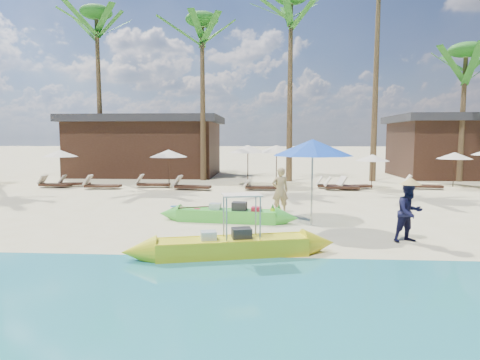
# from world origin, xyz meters

# --- Properties ---
(ground) EXTENTS (240.00, 240.00, 0.00)m
(ground) POSITION_xyz_m (0.00, 0.00, 0.00)
(ground) COLOR beige
(ground) RESTS_ON ground
(wet_sand_strip) EXTENTS (240.00, 4.50, 0.01)m
(wet_sand_strip) POSITION_xyz_m (0.00, -5.00, 0.00)
(wet_sand_strip) COLOR tan
(wet_sand_strip) RESTS_ON ground
(green_canoe) EXTENTS (5.17, 1.04, 0.66)m
(green_canoe) POSITION_xyz_m (-0.58, 1.41, 0.22)
(green_canoe) COLOR #49CB3D
(green_canoe) RESTS_ON ground
(yellow_canoe) EXTENTS (5.48, 1.65, 1.44)m
(yellow_canoe) POSITION_xyz_m (-0.10, -2.40, 0.23)
(yellow_canoe) COLOR yellow
(yellow_canoe) RESTS_ON ground
(tourist) EXTENTS (0.68, 0.52, 1.67)m
(tourist) POSITION_xyz_m (1.19, 2.95, 0.84)
(tourist) COLOR tan
(tourist) RESTS_ON ground
(vendor_green) EXTENTS (0.93, 0.83, 1.58)m
(vendor_green) POSITION_xyz_m (4.42, -0.82, 0.79)
(vendor_green) COLOR black
(vendor_green) RESTS_ON ground
(blue_umbrella) EXTENTS (2.50, 2.50, 2.69)m
(blue_umbrella) POSITION_xyz_m (2.11, 1.13, 2.43)
(blue_umbrella) COLOR #99999E
(blue_umbrella) RESTS_ON ground
(resort_parasol_3) EXTENTS (1.98, 1.98, 2.04)m
(resort_parasol_3) POSITION_xyz_m (-11.16, 10.97, 1.84)
(resort_parasol_3) COLOR #341E15
(resort_parasol_3) RESTS_ON ground
(lounger_3_left) EXTENTS (1.83, 0.74, 0.61)m
(lounger_3_left) POSITION_xyz_m (-11.06, 9.86, 0.20)
(lounger_3_left) COLOR #341E15
(lounger_3_left) RESTS_ON ground
(lounger_3_right) EXTENTS (1.72, 0.71, 0.57)m
(lounger_3_right) POSITION_xyz_m (-10.22, 10.49, 0.19)
(lounger_3_right) COLOR #341E15
(lounger_3_right) RESTS_ON ground
(resort_parasol_4) EXTENTS (2.03, 2.03, 2.09)m
(resort_parasol_4) POSITION_xyz_m (-4.59, 10.05, 1.89)
(resort_parasol_4) COLOR #341E15
(resort_parasol_4) RESTS_ON ground
(lounger_4_left) EXTENTS (1.98, 0.68, 0.66)m
(lounger_4_left) POSITION_xyz_m (-8.17, 9.39, 0.22)
(lounger_4_left) COLOR #341E15
(lounger_4_left) RESTS_ON ground
(lounger_4_right) EXTENTS (1.89, 0.64, 0.63)m
(lounger_4_right) POSITION_xyz_m (-5.65, 10.27, 0.21)
(lounger_4_right) COLOR #341E15
(lounger_4_right) RESTS_ON ground
(resort_parasol_5) EXTENTS (2.26, 2.26, 2.33)m
(resort_parasol_5) POSITION_xyz_m (-0.35, 11.54, 2.10)
(resort_parasol_5) COLOR #341E15
(resort_parasol_5) RESTS_ON ground
(lounger_5_left) EXTENTS (2.04, 0.84, 0.67)m
(lounger_5_left) POSITION_xyz_m (-3.29, 9.29, 0.22)
(lounger_5_left) COLOR #341E15
(lounger_5_left) RESTS_ON ground
(resort_parasol_6) EXTENTS (2.26, 2.26, 2.33)m
(resort_parasol_6) POSITION_xyz_m (1.29, 11.58, 2.10)
(resort_parasol_6) COLOR #341E15
(resort_parasol_6) RESTS_ON ground
(lounger_6_left) EXTENTS (1.78, 0.55, 0.60)m
(lounger_6_left) POSITION_xyz_m (0.33, 9.42, 0.20)
(lounger_6_left) COLOR #341E15
(lounger_6_left) RESTS_ON ground
(lounger_6_right) EXTENTS (1.73, 0.61, 0.58)m
(lounger_6_right) POSITION_xyz_m (4.18, 10.44, 0.19)
(lounger_6_right) COLOR #341E15
(lounger_6_right) RESTS_ON ground
(resort_parasol_7) EXTENTS (1.79, 1.79, 1.84)m
(resort_parasol_7) POSITION_xyz_m (6.40, 10.52, 1.66)
(resort_parasol_7) COLOR #341E15
(resort_parasol_7) RESTS_ON ground
(lounger_7_left) EXTENTS (1.83, 0.65, 0.61)m
(lounger_7_left) POSITION_xyz_m (4.54, 9.66, 0.21)
(lounger_7_left) COLOR #341E15
(lounger_7_left) RESTS_ON ground
(lounger_7_right) EXTENTS (1.95, 1.11, 0.63)m
(lounger_7_right) POSITION_xyz_m (5.30, 10.11, 0.21)
(lounger_7_right) COLOR #341E15
(lounger_7_right) RESTS_ON ground
(resort_parasol_8) EXTENTS (1.88, 1.88, 1.93)m
(resort_parasol_8) POSITION_xyz_m (11.15, 11.56, 1.74)
(resort_parasol_8) COLOR #341E15
(resort_parasol_8) RESTS_ON ground
(lounger_8_left) EXTENTS (2.04, 0.95, 0.67)m
(lounger_8_left) POSITION_xyz_m (8.96, 10.45, 0.22)
(lounger_8_left) COLOR #341E15
(lounger_8_left) RESTS_ON ground
(palm_2) EXTENTS (2.08, 2.08, 11.33)m
(palm_2) POSITION_xyz_m (-10.45, 15.08, 9.18)
(palm_2) COLOR brown
(palm_2) RESTS_ON ground
(palm_3) EXTENTS (2.08, 2.08, 10.52)m
(palm_3) POSITION_xyz_m (-3.36, 14.27, 8.58)
(palm_3) COLOR brown
(palm_3) RESTS_ON ground
(palm_4) EXTENTS (2.08, 2.08, 11.70)m
(palm_4) POSITION_xyz_m (2.15, 14.01, 9.45)
(palm_4) COLOR brown
(palm_4) RESTS_ON ground
(palm_5) EXTENTS (2.08, 2.08, 13.60)m
(palm_5) POSITION_xyz_m (7.45, 14.38, 10.82)
(palm_5) COLOR brown
(palm_5) RESTS_ON ground
(palm_6) EXTENTS (2.08, 2.08, 8.51)m
(palm_6) POSITION_xyz_m (12.84, 14.52, 7.05)
(palm_6) COLOR brown
(palm_6) RESTS_ON ground
(pavilion_west) EXTENTS (10.80, 6.60, 4.30)m
(pavilion_west) POSITION_xyz_m (-8.00, 17.50, 2.19)
(pavilion_west) COLOR #341E15
(pavilion_west) RESTS_ON ground
(pavilion_east) EXTENTS (8.80, 6.60, 4.30)m
(pavilion_east) POSITION_xyz_m (14.00, 17.50, 2.20)
(pavilion_east) COLOR #341E15
(pavilion_east) RESTS_ON ground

